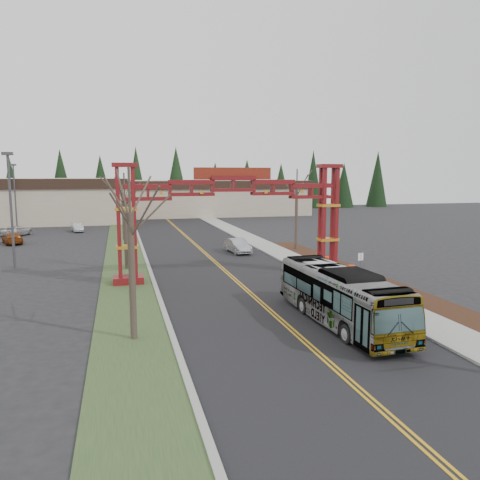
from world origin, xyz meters
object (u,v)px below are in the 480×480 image
object	(u,v)px
gateway_arch	(233,202)
barrel_south	(351,272)
parked_car_far_a	(77,227)
parked_car_far_b	(17,231)
silver_sedan	(238,246)
barrel_mid	(327,262)
parked_car_mid_a	(12,238)
transit_bus	(340,296)
bare_tree_median_far	(123,201)
bare_tree_median_mid	(125,201)
retail_building_east	(209,197)
bare_tree_median_near	(130,214)
light_pole_far	(15,191)
barrel_north	(319,258)
street_sign	(361,261)
bare_tree_right_far	(297,190)
light_pole_near	(11,202)

from	to	relation	value
gateway_arch	barrel_south	bearing A→B (deg)	-16.72
parked_car_far_a	parked_car_far_b	size ratio (longest dim) A/B	0.78
gateway_arch	silver_sedan	size ratio (longest dim) A/B	4.04
parked_car_far_a	barrel_mid	size ratio (longest dim) A/B	3.87
silver_sedan	parked_car_mid_a	distance (m)	27.43
transit_bus	bare_tree_median_far	bearing A→B (deg)	104.78
bare_tree_median_mid	barrel_mid	xyz separation A→B (m)	(16.92, -3.80, -5.38)
retail_building_east	bare_tree_median_mid	distance (m)	59.06
bare_tree_median_far	gateway_arch	bearing A→B (deg)	-71.91
bare_tree_median_near	light_pole_far	xyz separation A→B (m)	(-15.64, 54.59, -0.57)
silver_sedan	bare_tree_median_far	xyz separation A→B (m)	(-11.35, 12.81, 4.14)
barrel_north	street_sign	bearing A→B (deg)	-89.87
transit_bus	bare_tree_right_far	bearing A→B (deg)	72.23
retail_building_east	street_sign	world-z (taller)	retail_building_east
parked_car_mid_a	light_pole_far	distance (m)	18.51
silver_sedan	barrel_north	distance (m)	9.43
bare_tree_median_near	parked_car_far_a	bearing A→B (deg)	97.59
silver_sedan	bare_tree_right_far	xyz separation A→B (m)	(6.65, 0.46, 5.74)
gateway_arch	bare_tree_median_near	size ratio (longest dim) A/B	2.17
street_sign	barrel_mid	size ratio (longest dim) A/B	2.18
transit_bus	parked_car_far_a	distance (m)	50.73
light_pole_far	transit_bus	bearing A→B (deg)	-64.12
bare_tree_median_near	light_pole_far	size ratio (longest dim) A/B	0.86
parked_car_mid_a	barrel_north	world-z (taller)	parked_car_mid_a
light_pole_far	barrel_south	bearing A→B (deg)	-54.16
retail_building_east	barrel_mid	bearing A→B (deg)	-91.03
transit_bus	bare_tree_median_far	distance (m)	38.65
parked_car_far_a	barrel_north	world-z (taller)	parked_car_far_a
bare_tree_median_near	bare_tree_median_far	xyz separation A→B (m)	(0.00, 36.77, -1.31)
transit_bus	parked_car_far_a	size ratio (longest dim) A/B	2.91
light_pole_near	street_sign	size ratio (longest dim) A/B	4.67
bare_tree_median_near	retail_building_east	bearing A→B (deg)	76.37
street_sign	barrel_north	xyz separation A→B (m)	(-0.02, 7.55, -1.04)
barrel_mid	bare_tree_median_mid	bearing A→B (deg)	167.35
retail_building_east	bare_tree_median_mid	size ratio (longest dim) A/B	4.63
transit_bus	parked_car_far_b	size ratio (longest dim) A/B	2.27
bare_tree_median_near	bare_tree_median_mid	xyz separation A→B (m)	(0.00, 18.03, -0.32)
light_pole_near	barrel_south	size ratio (longest dim) A/B	9.06
barrel_south	barrel_mid	distance (m)	4.61
gateway_arch	parked_car_far_b	bearing A→B (deg)	123.93
parked_car_far_b	parked_car_far_a	bearing A→B (deg)	-139.37
gateway_arch	transit_bus	size ratio (longest dim) A/B	1.65
silver_sedan	street_sign	xyz separation A→B (m)	(5.91, -14.91, 0.79)
light_pole_far	barrel_north	distance (m)	50.50
street_sign	barrel_north	distance (m)	7.62
light_pole_near	light_pole_far	world-z (taller)	light_pole_near
silver_sedan	barrel_north	bearing A→B (deg)	-57.46
bare_tree_median_near	bare_tree_median_mid	world-z (taller)	bare_tree_median_near
parked_car_mid_a	barrel_south	size ratio (longest dim) A/B	4.24
transit_bus	barrel_north	size ratio (longest dim) A/B	11.14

